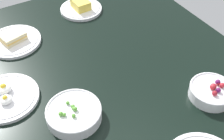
{
  "coord_description": "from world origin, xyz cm",
  "views": [
    {
      "loc": [
        -65.86,
        38.74,
        79.97
      ],
      "look_at": [
        0.0,
        0.0,
        6.0
      ],
      "focal_mm": 46.84,
      "sensor_mm": 36.0,
      "label": 1
    }
  ],
  "objects": [
    {
      "name": "dining_table",
      "position": [
        0.0,
        0.0,
        2.0
      ],
      "size": [
        130.76,
        105.59,
        4.0
      ],
      "primitive_type": "cube",
      "color": "black",
      "rests_on": "ground"
    },
    {
      "name": "bowl_peas",
      "position": [
        -10.98,
        20.41,
        6.26
      ],
      "size": [
        17.73,
        17.73,
        5.24
      ],
      "color": "silver",
      "rests_on": "dining_table"
    },
    {
      "name": "plate_eggs",
      "position": [
        7.87,
        36.92,
        5.03
      ],
      "size": [
        22.15,
        22.15,
        4.83
      ],
      "color": "silver",
      "rests_on": "dining_table"
    },
    {
      "name": "plate_sandwich",
      "position": [
        36.43,
        25.48,
        5.21
      ],
      "size": [
        21.9,
        21.9,
        4.46
      ],
      "color": "silver",
      "rests_on": "dining_table"
    },
    {
      "name": "plate_cheese",
      "position": [
        44.34,
        -9.11,
        5.47
      ],
      "size": [
        19.49,
        19.49,
        5.3
      ],
      "color": "silver",
      "rests_on": "dining_table"
    },
    {
      "name": "bowl_berries",
      "position": [
        -26.32,
        -23.46,
        6.41
      ],
      "size": [
        15.04,
        15.04,
        6.04
      ],
      "color": "silver",
      "rests_on": "dining_table"
    }
  ]
}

